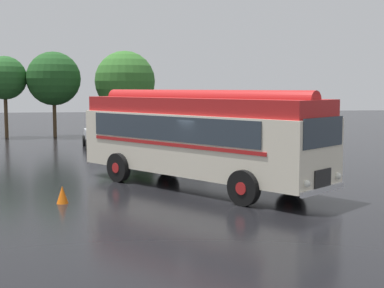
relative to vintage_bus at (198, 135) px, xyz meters
name	(u,v)px	position (x,y,z in m)	size (l,w,h in m)	color
ground_plane	(210,189)	(0.36, -0.37, -1.89)	(120.00, 120.00, 0.00)	black
vintage_bus	(198,135)	(0.00, 0.00, 0.00)	(8.20, 9.41, 3.49)	silver
car_near_left	(101,133)	(-3.84, 13.34, -1.05)	(2.35, 4.38, 1.66)	#B7BABF
car_mid_left	(142,132)	(-1.36, 14.06, -1.05)	(2.42, 4.40, 1.66)	black
car_mid_right	(193,132)	(1.69, 13.35, -1.05)	(2.28, 4.35, 1.66)	#4C5156
tree_far_left	(5,78)	(-10.69, 20.68, 2.36)	(3.07, 3.07, 5.78)	#4C3823
tree_left_of_centre	(55,78)	(-7.25, 20.89, 2.36)	(3.85, 3.85, 6.12)	#4C3823
tree_centre	(124,82)	(-2.29, 21.27, 2.08)	(4.44, 4.44, 6.25)	#4C3823
traffic_cone	(62,195)	(-4.57, -2.12, -1.62)	(0.36, 0.36, 0.55)	orange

